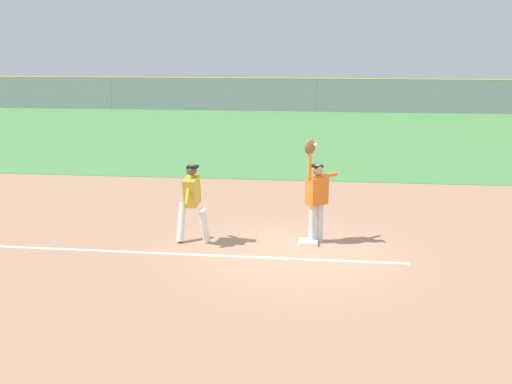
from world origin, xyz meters
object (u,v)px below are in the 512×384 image
at_px(runner, 192,198).
at_px(parked_car_blue, 418,97).
at_px(parked_car_black, 329,96).
at_px(baseball, 316,145).
at_px(parked_car_white, 246,95).
at_px(first_base, 308,242).
at_px(parked_car_tan, 158,95).
at_px(fielder, 316,192).

height_order(runner, parked_car_blue, runner).
relative_size(parked_car_black, parked_car_blue, 1.01).
relative_size(baseball, parked_car_white, 0.02).
xyz_separation_m(runner, parked_car_blue, (8.89, 27.71, -0.32)).
bearing_deg(first_base, parked_car_white, 99.80).
relative_size(runner, parked_car_black, 0.38).
xyz_separation_m(parked_car_white, parked_car_black, (5.51, 0.00, 0.00)).
height_order(first_base, parked_car_tan, parked_car_tan).
distance_m(first_base, fielder, 1.10).
xyz_separation_m(parked_car_tan, parked_car_blue, (17.10, 0.34, 0.00)).
distance_m(baseball, parked_car_tan, 29.32).
distance_m(parked_car_white, parked_car_blue, 11.20).
xyz_separation_m(baseball, parked_car_black, (0.62, 27.79, -1.49)).
relative_size(first_base, parked_car_black, 0.08).
distance_m(fielder, parked_car_blue, 28.10).
bearing_deg(parked_car_tan, runner, -76.03).
height_order(fielder, parked_car_blue, fielder).
height_order(baseball, parked_car_tan, baseball).
relative_size(first_base, baseball, 5.14).
relative_size(runner, parked_car_blue, 0.38).
distance_m(parked_car_tan, parked_car_black, 11.43).
bearing_deg(parked_car_black, parked_car_white, 174.51).
relative_size(first_base, parked_car_white, 0.09).
relative_size(fielder, parked_car_tan, 0.51).
bearing_deg(fielder, parked_car_black, -41.71).
relative_size(baseball, parked_car_blue, 0.02).
xyz_separation_m(baseball, parked_car_blue, (6.30, 27.56, -1.49)).
bearing_deg(parked_car_tan, fielder, -70.90).
distance_m(fielder, parked_car_tan, 29.14).
bearing_deg(parked_car_tan, first_base, -71.25).
height_order(fielder, baseball, fielder).
bearing_deg(parked_car_white, parked_car_blue, -0.09).
relative_size(first_base, fielder, 0.17).
bearing_deg(parked_car_white, baseball, -78.94).
distance_m(fielder, parked_car_white, 28.06).
height_order(parked_car_black, parked_car_blue, same).
bearing_deg(parked_car_blue, parked_car_tan, -175.23).
bearing_deg(parked_car_blue, fielder, -99.26).
bearing_deg(parked_car_white, first_base, -79.14).
bearing_deg(parked_car_black, parked_car_tan, 177.34).
xyz_separation_m(runner, baseball, (2.59, 0.15, 1.17)).
bearing_deg(runner, parked_car_tan, 111.42).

